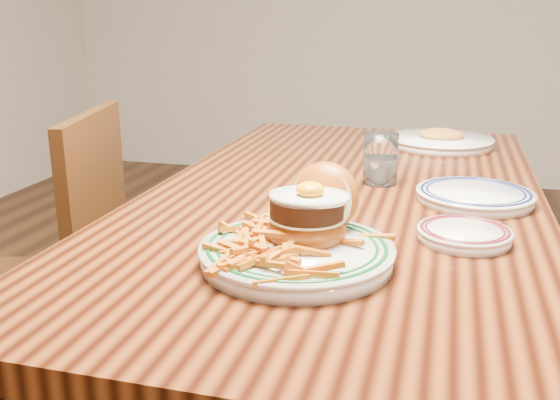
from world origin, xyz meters
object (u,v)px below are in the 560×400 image
(table, at_px, (343,228))
(chair_left, at_px, (56,277))
(main_plate, at_px, (302,236))
(side_plate, at_px, (464,233))

(table, relative_size, chair_left, 1.77)
(chair_left, distance_m, main_plate, 0.87)
(main_plate, bearing_deg, side_plate, 42.41)
(table, height_order, chair_left, chair_left)
(table, height_order, side_plate, side_plate)
(chair_left, bearing_deg, side_plate, -25.46)
(chair_left, bearing_deg, main_plate, -40.02)
(side_plate, bearing_deg, table, 144.14)
(chair_left, xyz_separation_m, main_plate, (0.73, -0.36, 0.31))
(table, height_order, main_plate, main_plate)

